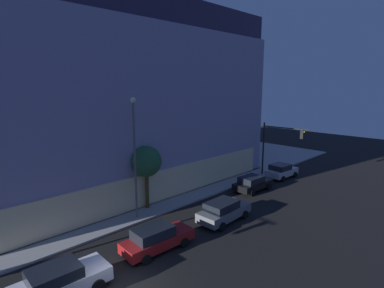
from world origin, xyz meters
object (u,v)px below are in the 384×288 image
car_white (60,281)px  car_red (157,238)px  traffic_light_far_corner (278,141)px  street_lamp_sidewalk (134,145)px  sidewalk_tree (146,162)px  car_black (253,183)px  modern_building (93,97)px  car_grey (224,211)px  car_silver (281,171)px

car_white → car_red: (5.99, 0.13, -0.05)m
traffic_light_far_corner → street_lamp_sidewalk: size_ratio=0.65×
traffic_light_far_corner → street_lamp_sidewalk: 17.46m
sidewalk_tree → car_black: bearing=-19.6°
car_white → car_black: car_white is taller
car_black → car_red: bearing=-171.2°
modern_building → sidewalk_tree: 14.80m
street_lamp_sidewalk → sidewalk_tree: street_lamp_sidewalk is taller
street_lamp_sidewalk → car_red: 7.14m
street_lamp_sidewalk → traffic_light_far_corner: bearing=-6.7°
car_red → car_grey: 6.27m
car_white → car_silver: size_ratio=1.11×
modern_building → car_silver: bearing=-51.5°
sidewalk_tree → car_grey: sidewalk_tree is taller
car_red → car_white: bearing=-178.8°
car_silver → traffic_light_far_corner: bearing=147.6°
street_lamp_sidewalk → car_white: street_lamp_sidewalk is taller
car_white → car_black: 19.67m
traffic_light_far_corner → car_black: bearing=-173.5°
traffic_light_far_corner → street_lamp_sidewalk: (-17.27, 2.02, 1.60)m
car_grey → car_black: car_grey is taller
street_lamp_sidewalk → car_silver: bearing=-7.6°
car_red → car_silver: size_ratio=1.17×
modern_building → car_white: bearing=-121.4°
sidewalk_tree → traffic_light_far_corner: bearing=-10.8°
traffic_light_far_corner → car_black: size_ratio=1.36×
street_lamp_sidewalk → sidewalk_tree: bearing=29.6°
car_black → car_silver: (6.01, 0.27, 0.02)m
traffic_light_far_corner → car_black: 6.50m
sidewalk_tree → car_black: 11.24m
modern_building → car_grey: 21.31m
modern_building → car_silver: modern_building is taller
traffic_light_far_corner → car_silver: bearing=-32.4°
traffic_light_far_corner → car_silver: size_ratio=1.47×
modern_building → car_red: (-5.97, -19.48, -8.08)m
car_white → street_lamp_sidewalk: bearing=32.2°
car_red → car_silver: bearing=6.9°
traffic_light_far_corner → car_red: size_ratio=1.26×
modern_building → car_black: size_ratio=6.86×
car_white → car_red: 5.99m
car_red → car_black: car_red is taller
modern_building → street_lamp_sidewalk: bearing=-106.0°
street_lamp_sidewalk → car_grey: bearing=-47.8°
car_grey → street_lamp_sidewalk: bearing=132.2°
street_lamp_sidewalk → car_red: bearing=-110.2°
street_lamp_sidewalk → car_red: street_lamp_sidewalk is taller
car_red → car_black: 13.72m
modern_building → traffic_light_far_corner: bearing=-52.1°
car_red → car_grey: (6.26, -0.25, 0.03)m
sidewalk_tree → car_silver: (16.12, -3.33, -3.30)m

